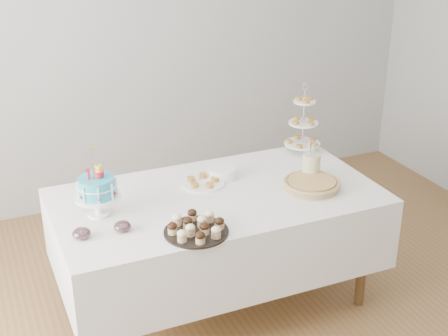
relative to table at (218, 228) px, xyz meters
name	(u,v)px	position (x,y,z in m)	size (l,w,h in m)	color
floor	(237,330)	(0.00, -0.30, -0.54)	(5.00, 5.00, 0.00)	brown
walls	(240,117)	(0.00, -0.30, 0.81)	(5.04, 4.04, 2.70)	#A4A7A9
table	(218,228)	(0.00, 0.00, 0.00)	(1.92, 1.02, 0.77)	silver
birthday_cake	(98,198)	(-0.70, 0.03, 0.33)	(0.25, 0.25, 0.39)	white
cupcake_tray	(196,226)	(-0.28, -0.37, 0.27)	(0.34, 0.34, 0.08)	black
pie	(312,184)	(0.56, -0.15, 0.26)	(0.35, 0.35, 0.05)	tan
tiered_stand	(303,123)	(0.81, 0.40, 0.43)	(0.25, 0.25, 0.48)	silver
plate_stack	(222,173)	(0.12, 0.21, 0.26)	(0.17, 0.17, 0.07)	white
pastry_plate	(203,182)	(-0.03, 0.16, 0.24)	(0.26, 0.26, 0.04)	white
jam_bowl_a	(122,226)	(-0.63, -0.19, 0.25)	(0.09, 0.09, 0.06)	silver
jam_bowl_b	(82,233)	(-0.84, -0.18, 0.25)	(0.10, 0.10, 0.06)	silver
utensil_pitcher	(311,165)	(0.63, -0.02, 0.32)	(0.12, 0.11, 0.25)	silver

